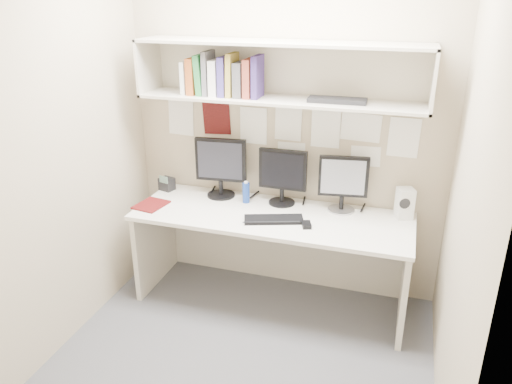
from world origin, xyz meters
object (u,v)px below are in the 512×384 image
(monitor_right, at_px, (343,181))
(keyboard, at_px, (274,219))
(desk, at_px, (271,258))
(monitor_left, at_px, (221,165))
(speaker, at_px, (405,203))
(desk_phone, at_px, (167,184))
(maroon_notebook, at_px, (151,205))
(monitor_center, at_px, (283,174))

(monitor_right, height_order, keyboard, monitor_right)
(desk, relative_size, monitor_left, 4.32)
(desk, distance_m, speaker, 1.05)
(desk, relative_size, desk_phone, 15.10)
(monitor_right, xyz_separation_m, keyboard, (-0.43, -0.33, -0.22))
(speaker, bearing_deg, desk_phone, 159.79)
(monitor_left, xyz_separation_m, desk_phone, (-0.46, -0.02, -0.20))
(maroon_notebook, bearing_deg, speaker, 19.95)
(maroon_notebook, distance_m, desk_phone, 0.33)
(monitor_left, xyz_separation_m, maroon_notebook, (-0.43, -0.35, -0.25))
(monitor_left, xyz_separation_m, keyboard, (0.52, -0.33, -0.24))
(monitor_left, xyz_separation_m, monitor_center, (0.49, 0.00, -0.02))
(desk, height_order, speaker, speaker)
(keyboard, height_order, desk_phone, desk_phone)
(maroon_notebook, xyz_separation_m, desk_phone, (-0.03, 0.33, 0.05))
(desk, bearing_deg, monitor_center, 85.57)
(desk, distance_m, monitor_center, 0.64)
(monitor_right, xyz_separation_m, desk_phone, (-1.41, -0.02, -0.18))
(desk, xyz_separation_m, desk_phone, (-0.94, 0.20, 0.42))
(desk, relative_size, maroon_notebook, 8.33)
(monitor_left, height_order, monitor_center, monitor_left)
(speaker, relative_size, maroon_notebook, 0.92)
(monitor_right, distance_m, keyboard, 0.58)
(desk, bearing_deg, monitor_right, 25.18)
(monitor_left, distance_m, monitor_center, 0.49)
(monitor_center, distance_m, keyboard, 0.40)
(desk, xyz_separation_m, monitor_left, (-0.48, 0.22, 0.62))
(desk, bearing_deg, keyboard, -68.58)
(speaker, bearing_deg, monitor_right, 159.43)
(monitor_right, relative_size, desk_phone, 3.12)
(monitor_center, height_order, keyboard, monitor_center)
(maroon_notebook, bearing_deg, monitor_center, 29.60)
(monitor_center, height_order, maroon_notebook, monitor_center)
(monitor_center, distance_m, speaker, 0.90)
(speaker, height_order, maroon_notebook, speaker)
(monitor_left, height_order, maroon_notebook, monitor_left)
(monitor_center, height_order, desk_phone, monitor_center)
(maroon_notebook, relative_size, desk_phone, 1.81)
(desk, xyz_separation_m, keyboard, (0.04, -0.11, 0.37))
(monitor_right, bearing_deg, maroon_notebook, -174.44)
(desk, xyz_separation_m, maroon_notebook, (-0.91, -0.13, 0.37))
(speaker, bearing_deg, desk, 172.83)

